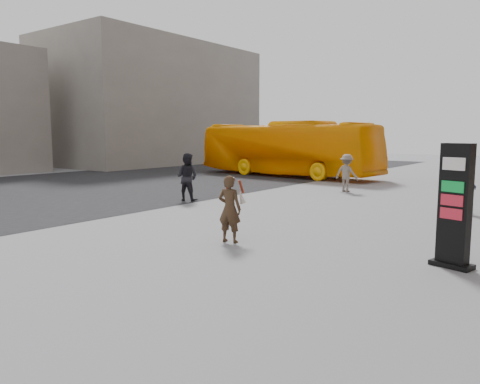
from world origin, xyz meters
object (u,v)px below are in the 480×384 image
Objects in this scene: pedestrian_a at (187,177)px; pedestrian_c at (466,186)px; info_pylon at (455,206)px; bus at (286,149)px; woman at (230,208)px; pedestrian_b at (347,173)px.

pedestrian_a reaches higher than pedestrian_c.
info_pylon is 10.78m from pedestrian_a.
info_pylon is 0.20× the size of bus.
info_pylon reaches higher than pedestrian_c.
bus is 11.47m from pedestrian_a.
pedestrian_b reaches higher than woman.
pedestrian_c is at bearing 113.92° from info_pylon.
woman is at bearing 126.87° from pedestrian_a.
woman is at bearing -154.39° from info_pylon.
bus is (-12.54, 14.72, 0.44)m from info_pylon.
pedestrian_c is (-1.10, 6.77, -0.32)m from info_pylon.
info_pylon is at bearing 129.47° from pedestrian_b.
info_pylon reaches higher than woman.
pedestrian_c reaches higher than woman.
pedestrian_b is at bearing 138.38° from info_pylon.
bus is 6.74× the size of pedestrian_c.
pedestrian_a is 1.05× the size of pedestrian_c.
woman is 17.51m from bus.
pedestrian_a is at bearing -162.11° from bus.
woman is 0.92× the size of pedestrian_c.
pedestrian_b is at bearing -91.16° from woman.
pedestrian_a is 9.65m from pedestrian_c.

